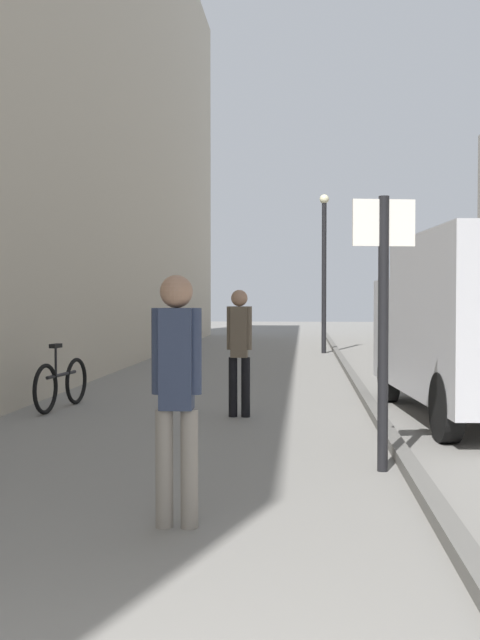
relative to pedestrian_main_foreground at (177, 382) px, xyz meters
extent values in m
plane|color=gray|center=(0.32, 8.45, -1.04)|extent=(80.00, 80.00, 0.00)
cube|color=#615F5B|center=(1.90, 8.45, -0.98)|extent=(0.16, 40.00, 0.12)
cylinder|color=gray|center=(0.09, 0.00, -0.62)|extent=(0.13, 0.13, 0.85)
cylinder|color=gray|center=(-0.09, 0.00, -0.62)|extent=(0.13, 0.13, 0.85)
cube|color=#2D3851|center=(0.00, 0.00, 0.17)|extent=(0.24, 0.21, 0.72)
cylinder|color=#2D3851|center=(0.13, 0.00, 0.22)|extent=(0.10, 0.10, 0.61)
cylinder|color=#2D3851|center=(-0.13, 0.00, 0.22)|extent=(0.10, 0.10, 0.61)
sphere|color=#9E755B|center=(0.00, 0.00, 0.65)|extent=(0.23, 0.23, 0.23)
cylinder|color=black|center=(0.11, 5.02, -0.63)|extent=(0.12, 0.12, 0.83)
cylinder|color=black|center=(-0.07, 5.02, -0.63)|extent=(0.12, 0.12, 0.83)
cube|color=brown|center=(0.02, 5.02, 0.14)|extent=(0.23, 0.20, 0.70)
cylinder|color=brown|center=(0.14, 5.02, 0.19)|extent=(0.10, 0.10, 0.60)
cylinder|color=brown|center=(-0.11, 5.03, 0.19)|extent=(0.10, 0.10, 0.60)
sphere|color=#9E755B|center=(0.02, 5.02, 0.60)|extent=(0.23, 0.23, 0.23)
cube|color=#B7B7BC|center=(3.10, 6.97, 0.10)|extent=(2.03, 1.53, 1.60)
cube|color=black|center=(3.06, 7.45, 0.45)|extent=(1.61, 0.17, 0.70)
cylinder|color=black|center=(2.26, 6.76, -0.64)|extent=(0.28, 0.81, 0.80)
cylinder|color=black|center=(2.52, 3.38, -0.64)|extent=(0.28, 0.81, 0.80)
cylinder|color=black|center=(1.65, 1.89, 0.26)|extent=(0.10, 0.10, 2.60)
cube|color=white|center=(1.65, 1.89, 1.31)|extent=(0.59, 0.14, 0.44)
cylinder|color=black|center=(1.52, 17.35, 1.21)|extent=(0.14, 0.14, 4.50)
sphere|color=beige|center=(1.52, 17.35, 3.58)|extent=(0.28, 0.28, 0.28)
torus|color=black|center=(-2.61, 6.07, -0.68)|extent=(0.14, 0.72, 0.72)
torus|color=black|center=(-2.73, 5.02, -0.68)|extent=(0.14, 0.72, 0.72)
cylinder|color=black|center=(-2.67, 5.55, -0.53)|extent=(0.16, 0.94, 0.05)
cylinder|color=black|center=(-2.70, 5.36, -0.31)|extent=(0.04, 0.04, 0.40)
cube|color=black|center=(-2.70, 5.36, -0.09)|extent=(0.13, 0.25, 0.06)
camera|label=1|loc=(0.90, -5.25, 0.59)|focal=42.03mm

